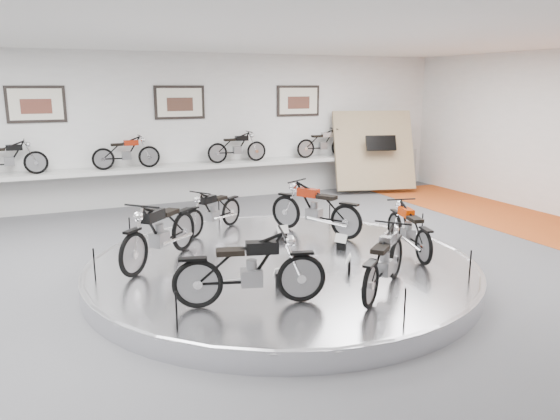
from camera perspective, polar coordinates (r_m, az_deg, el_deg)
name	(u,v)px	position (r m, az deg, el deg)	size (l,w,h in m)	color
floor	(289,283)	(8.96, 1.00, -7.68)	(16.00, 16.00, 0.00)	#525254
ceiling	(291,26)	(8.42, 1.11, 18.71)	(16.00, 16.00, 0.00)	white
wall_back	(180,129)	(15.07, -10.36, 8.34)	(16.00, 16.00, 0.00)	white
dado_band	(183,182)	(15.23, -10.13, 2.89)	(15.68, 0.04, 1.10)	#BCBCBA
display_platform	(282,269)	(9.16, 0.21, -6.20)	(6.40, 6.40, 0.30)	silver
platform_rim	(282,262)	(9.12, 0.21, -5.48)	(6.40, 6.40, 0.10)	#B2B2BA
shelf	(185,167)	(14.89, -9.93, 4.43)	(11.00, 0.55, 0.10)	silver
poster_left	(36,104)	(14.57, -24.14, 10.05)	(1.35, 0.06, 0.88)	white
poster_center	(180,102)	(14.99, -10.44, 11.00)	(1.35, 0.06, 0.88)	white
poster_right	(298,101)	(16.18, 1.93, 11.33)	(1.35, 0.06, 0.88)	white
display_panel	(374,150)	(16.58, 9.79, 6.16)	(2.40, 0.12, 2.40)	tan
shelf_bike_a	(9,160)	(14.42, -26.44, 4.67)	(1.22, 0.42, 0.73)	black
shelf_bike_b	(126,155)	(14.55, -15.76, 5.60)	(1.22, 0.42, 0.73)	#9B220C
shelf_bike_c	(237,149)	(15.26, -4.50, 6.36)	(1.22, 0.42, 0.73)	black
shelf_bike_d	(323,145)	(16.35, 4.52, 6.80)	(1.22, 0.42, 0.73)	#A7A7AB
bike_a	(315,208)	(10.63, 3.69, 0.21)	(1.75, 0.62, 1.03)	#9B220C
bike_b	(213,210)	(10.84, -7.04, -0.05)	(1.48, 0.52, 0.87)	black
bike_c	(160,231)	(9.07, -12.45, -2.18)	(1.81, 0.64, 1.07)	black
bike_d	(250,269)	(7.18, -3.15, -6.15)	(1.72, 0.61, 1.01)	black
bike_e	(384,260)	(7.77, 10.84, -5.18)	(1.59, 0.56, 0.93)	#A7A7AB
bike_f	(409,228)	(9.61, 13.31, -1.89)	(1.53, 0.54, 0.90)	#CA2F00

